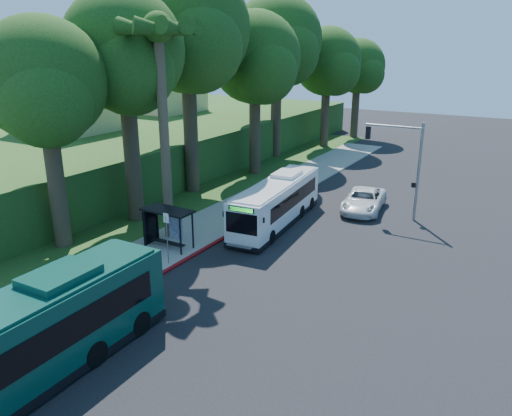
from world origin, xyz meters
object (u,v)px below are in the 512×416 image
Objects in this scene: white_bus at (277,201)px; teal_bus at (20,343)px; bus_shelter at (166,220)px; pickup at (364,200)px.

teal_bus reaches higher than white_bus.
bus_shelter is at bearing 106.79° from teal_bus.
bus_shelter is 13.72m from teal_bus.
teal_bus reaches higher than pickup.
white_bus reaches higher than pickup.
teal_bus is at bearing -106.39° from pickup.
teal_bus is (4.21, -13.06, 0.08)m from bus_shelter.
teal_bus is (0.33, -20.33, 0.26)m from white_bus.
pickup is at bearing 80.26° from teal_bus.
bus_shelter is 15.51m from pickup.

